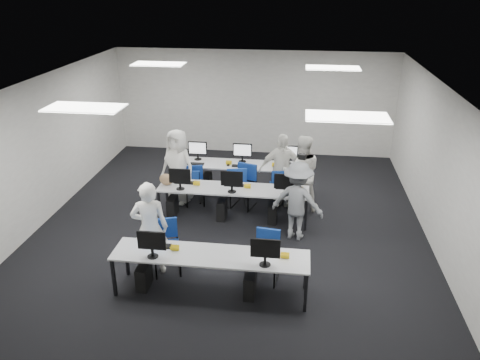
# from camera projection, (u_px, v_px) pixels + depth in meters

# --- Properties ---
(room) EXTENTS (9.00, 9.02, 3.00)m
(room) POSITION_uv_depth(u_px,v_px,m) (232.00, 158.00, 9.42)
(room) COLOR black
(room) RESTS_ON ground
(ceiling_panels) EXTENTS (5.20, 4.60, 0.02)m
(ceiling_panels) POSITION_uv_depth(u_px,v_px,m) (231.00, 84.00, 8.82)
(ceiling_panels) COLOR white
(ceiling_panels) RESTS_ON room
(desk_front) EXTENTS (3.20, 0.70, 0.73)m
(desk_front) POSITION_uv_depth(u_px,v_px,m) (210.00, 257.00, 7.56)
(desk_front) COLOR #AFB1B4
(desk_front) RESTS_ON ground
(desk_mid) EXTENTS (3.20, 0.70, 0.73)m
(desk_mid) POSITION_uv_depth(u_px,v_px,m) (233.00, 190.00, 9.93)
(desk_mid) COLOR #AFB1B4
(desk_mid) RESTS_ON ground
(desk_back) EXTENTS (3.20, 0.70, 0.73)m
(desk_back) POSITION_uv_depth(u_px,v_px,m) (241.00, 166.00, 11.20)
(desk_back) COLOR #AFB1B4
(desk_back) RESTS_ON ground
(equipment_front) EXTENTS (2.51, 0.41, 1.19)m
(equipment_front) POSITION_uv_depth(u_px,v_px,m) (199.00, 274.00, 7.70)
(equipment_front) COLOR #0C42A8
(equipment_front) RESTS_ON desk_front
(equipment_mid) EXTENTS (2.91, 0.41, 1.19)m
(equipment_mid) POSITION_uv_depth(u_px,v_px,m) (224.00, 204.00, 10.06)
(equipment_mid) COLOR white
(equipment_mid) RESTS_ON desk_mid
(equipment_back) EXTENTS (2.91, 0.41, 1.19)m
(equipment_back) POSITION_uv_depth(u_px,v_px,m) (249.00, 179.00, 11.32)
(equipment_back) COLOR white
(equipment_back) RESTS_ON desk_back
(chair_0) EXTENTS (0.60, 0.63, 0.94)m
(chair_0) POSITION_uv_depth(u_px,v_px,m) (167.00, 256.00, 8.30)
(chair_0) COLOR navy
(chair_0) RESTS_ON ground
(chair_1) EXTENTS (0.49, 0.53, 0.89)m
(chair_1) POSITION_uv_depth(u_px,v_px,m) (266.00, 265.00, 8.07)
(chair_1) COLOR navy
(chair_1) RESTS_ON ground
(chair_2) EXTENTS (0.53, 0.55, 0.86)m
(chair_2) POSITION_uv_depth(u_px,v_px,m) (195.00, 192.00, 10.81)
(chair_2) COLOR navy
(chair_2) RESTS_ON ground
(chair_3) EXTENTS (0.60, 0.63, 0.97)m
(chair_3) POSITION_uv_depth(u_px,v_px,m) (244.00, 194.00, 10.65)
(chair_3) COLOR navy
(chair_3) RESTS_ON ground
(chair_4) EXTENTS (0.54, 0.57, 0.87)m
(chair_4) POSITION_uv_depth(u_px,v_px,m) (288.00, 197.00, 10.57)
(chair_4) COLOR navy
(chair_4) RESTS_ON ground
(chair_5) EXTENTS (0.47, 0.50, 0.81)m
(chair_5) POSITION_uv_depth(u_px,v_px,m) (192.00, 190.00, 10.93)
(chair_5) COLOR navy
(chair_5) RESTS_ON ground
(chair_6) EXTENTS (0.57, 0.60, 0.95)m
(chair_6) POSITION_uv_depth(u_px,v_px,m) (236.00, 192.00, 10.77)
(chair_6) COLOR navy
(chair_6) RESTS_ON ground
(chair_7) EXTENTS (0.50, 0.54, 0.91)m
(chair_7) POSITION_uv_depth(u_px,v_px,m) (280.00, 193.00, 10.73)
(chair_7) COLOR navy
(chair_7) RESTS_ON ground
(handbag) EXTENTS (0.35, 0.26, 0.25)m
(handbag) POSITION_uv_depth(u_px,v_px,m) (166.00, 179.00, 10.02)
(handbag) COLOR #9E7951
(handbag) RESTS_ON desk_mid
(student_0) EXTENTS (0.71, 0.54, 1.73)m
(student_0) POSITION_uv_depth(u_px,v_px,m) (150.00, 228.00, 8.05)
(student_0) COLOR white
(student_0) RESTS_ON ground
(student_1) EXTENTS (0.91, 0.74, 1.73)m
(student_1) POSITION_uv_depth(u_px,v_px,m) (301.00, 173.00, 10.33)
(student_1) COLOR white
(student_1) RESTS_ON ground
(student_2) EXTENTS (0.98, 0.81, 1.73)m
(student_2) POSITION_uv_depth(u_px,v_px,m) (178.00, 166.00, 10.69)
(student_2) COLOR white
(student_2) RESTS_ON ground
(student_3) EXTENTS (1.06, 0.59, 1.70)m
(student_3) POSITION_uv_depth(u_px,v_px,m) (281.00, 170.00, 10.52)
(student_3) COLOR white
(student_3) RESTS_ON ground
(photographer) EXTENTS (1.17, 0.87, 1.62)m
(photographer) POSITION_uv_depth(u_px,v_px,m) (297.00, 201.00, 9.17)
(photographer) COLOR slate
(photographer) RESTS_ON ground
(dslr_camera) EXTENTS (0.18, 0.21, 0.10)m
(dslr_camera) POSITION_uv_depth(u_px,v_px,m) (302.00, 157.00, 8.98)
(dslr_camera) COLOR black
(dslr_camera) RESTS_ON photographer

